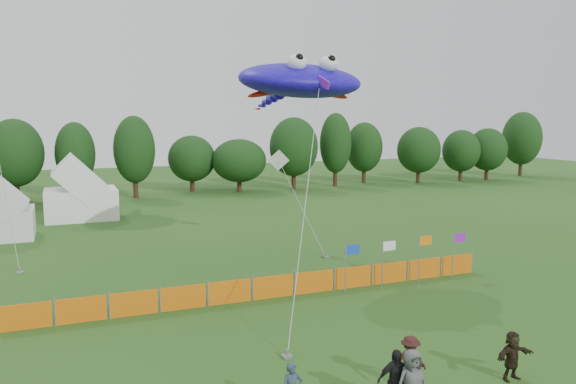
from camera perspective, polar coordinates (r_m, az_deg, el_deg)
name	(u,v)px	position (r m, az deg, el deg)	size (l,w,h in m)	color
treeline	(159,155)	(58.94, -12.93, 3.72)	(104.57, 8.78, 8.36)	#382314
tent_left	(4,214)	(41.40, -26.91, -2.02)	(3.68, 3.68, 3.25)	silver
tent_right	(81,194)	(47.10, -20.31, -0.21)	(5.48, 4.38, 3.87)	white
barrier_fence	(273,287)	(25.21, -1.53, -9.61)	(21.90, 0.06, 1.00)	#D2620B
flag_row	(405,254)	(27.40, 11.76, -6.18)	(6.73, 0.17, 2.29)	gray
spectator_c	(410,362)	(17.62, 12.30, -16.53)	(1.04, 0.60, 1.60)	black
spectator_d	(395,381)	(16.26, 10.84, -18.32)	(1.03, 0.43, 1.77)	black
spectator_e	(412,383)	(16.16, 12.46, -18.40)	(0.90, 0.58, 1.84)	#4B4C50
spectator_f	(512,356)	(19.02, 21.82, -15.19)	(1.41, 0.45, 1.52)	black
stingray_kite	(298,82)	(29.38, 1.01, 11.14)	(8.76, 19.15, 11.02)	#210FD9
small_kite_white	(289,181)	(34.02, 0.10, 1.08)	(2.11, 4.46, 6.00)	silver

